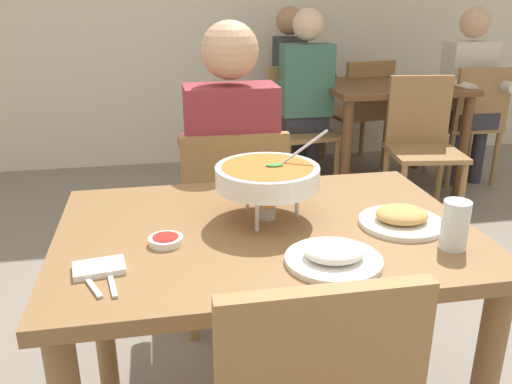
# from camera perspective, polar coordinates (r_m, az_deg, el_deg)

# --- Properties ---
(dining_table_main) EXTENTS (1.16, 0.81, 0.78)m
(dining_table_main) POSITION_cam_1_polar(r_m,az_deg,el_deg) (1.57, 1.02, -7.99)
(dining_table_main) COLOR brown
(dining_table_main) RESTS_ON ground_plane
(chair_diner_main) EXTENTS (0.44, 0.44, 0.90)m
(chair_diner_main) POSITION_cam_1_polar(r_m,az_deg,el_deg) (2.25, -2.54, -2.86)
(chair_diner_main) COLOR olive
(chair_diner_main) RESTS_ON ground_plane
(diner_main) EXTENTS (0.40, 0.45, 1.31)m
(diner_main) POSITION_cam_1_polar(r_m,az_deg,el_deg) (2.19, -2.76, 3.14)
(diner_main) COLOR #2D2D38
(diner_main) RESTS_ON ground_plane
(curry_bowl) EXTENTS (0.33, 0.30, 0.26)m
(curry_bowl) POSITION_cam_1_polar(r_m,az_deg,el_deg) (1.52, 1.23, 1.63)
(curry_bowl) COLOR silver
(curry_bowl) RESTS_ON dining_table_main
(rice_plate) EXTENTS (0.24, 0.24, 0.06)m
(rice_plate) POSITION_cam_1_polar(r_m,az_deg,el_deg) (1.32, 8.32, -6.76)
(rice_plate) COLOR white
(rice_plate) RESTS_ON dining_table_main
(appetizer_plate) EXTENTS (0.24, 0.24, 0.06)m
(appetizer_plate) POSITION_cam_1_polar(r_m,az_deg,el_deg) (1.57, 15.32, -2.77)
(appetizer_plate) COLOR white
(appetizer_plate) RESTS_ON dining_table_main
(sauce_dish) EXTENTS (0.09, 0.09, 0.02)m
(sauce_dish) POSITION_cam_1_polar(r_m,az_deg,el_deg) (1.43, -9.66, -5.12)
(sauce_dish) COLOR white
(sauce_dish) RESTS_ON dining_table_main
(napkin_folded) EXTENTS (0.13, 0.10, 0.02)m
(napkin_folded) POSITION_cam_1_polar(r_m,az_deg,el_deg) (1.33, -16.46, -7.83)
(napkin_folded) COLOR white
(napkin_folded) RESTS_ON dining_table_main
(fork_utensil) EXTENTS (0.08, 0.16, 0.01)m
(fork_utensil) POSITION_cam_1_polar(r_m,az_deg,el_deg) (1.29, -17.52, -9.06)
(fork_utensil) COLOR silver
(fork_utensil) RESTS_ON dining_table_main
(spoon_utensil) EXTENTS (0.04, 0.17, 0.01)m
(spoon_utensil) POSITION_cam_1_polar(r_m,az_deg,el_deg) (1.29, -15.29, -8.96)
(spoon_utensil) COLOR silver
(spoon_utensil) RESTS_ON dining_table_main
(drink_glass) EXTENTS (0.07, 0.07, 0.13)m
(drink_glass) POSITION_cam_1_polar(r_m,az_deg,el_deg) (1.46, 20.51, -3.57)
(drink_glass) COLOR silver
(drink_glass) RESTS_ON dining_table_main
(dining_table_far) EXTENTS (1.00, 0.80, 0.78)m
(dining_table_far) POSITION_cam_1_polar(r_m,az_deg,el_deg) (4.12, 14.08, 9.24)
(dining_table_far) COLOR brown
(dining_table_far) RESTS_ON ground_plane
(chair_bg_left) EXTENTS (0.45, 0.45, 0.90)m
(chair_bg_left) POSITION_cam_1_polar(r_m,az_deg,el_deg) (4.39, 22.09, 7.32)
(chair_bg_left) COLOR olive
(chair_bg_left) RESTS_ON ground_plane
(chair_bg_middle) EXTENTS (0.48, 0.48, 0.90)m
(chair_bg_middle) POSITION_cam_1_polar(r_m,az_deg,el_deg) (4.49, 4.03, 9.04)
(chair_bg_middle) COLOR olive
(chair_bg_middle) RESTS_ON ground_plane
(chair_bg_right) EXTENTS (0.50, 0.50, 0.90)m
(chair_bg_right) POSITION_cam_1_polar(r_m,az_deg,el_deg) (4.00, 4.57, 7.60)
(chair_bg_right) COLOR olive
(chair_bg_right) RESTS_ON ground_plane
(chair_bg_corner) EXTENTS (0.50, 0.50, 0.90)m
(chair_bg_corner) POSITION_cam_1_polar(r_m,az_deg,el_deg) (3.67, 17.32, 5.56)
(chair_bg_corner) COLOR olive
(chair_bg_corner) RESTS_ON ground_plane
(chair_bg_window) EXTENTS (0.50, 0.50, 0.90)m
(chair_bg_window) POSITION_cam_1_polar(r_m,az_deg,el_deg) (4.55, 11.24, 8.85)
(chair_bg_window) COLOR olive
(chair_bg_window) RESTS_ON ground_plane
(patron_bg_left) EXTENTS (0.40, 0.45, 1.31)m
(patron_bg_left) POSITION_cam_1_polar(r_m,az_deg,el_deg) (4.39, 21.90, 10.51)
(patron_bg_left) COLOR #2D2D38
(patron_bg_left) RESTS_ON ground_plane
(patron_bg_middle) EXTENTS (0.45, 0.40, 1.31)m
(patron_bg_middle) POSITION_cam_1_polar(r_m,az_deg,el_deg) (4.44, 4.02, 12.00)
(patron_bg_middle) COLOR #2D2D38
(patron_bg_middle) RESTS_ON ground_plane
(patron_bg_right) EXTENTS (0.40, 0.45, 1.31)m
(patron_bg_right) POSITION_cam_1_polar(r_m,az_deg,el_deg) (3.94, 5.25, 10.87)
(patron_bg_right) COLOR #2D2D38
(patron_bg_right) RESTS_ON ground_plane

